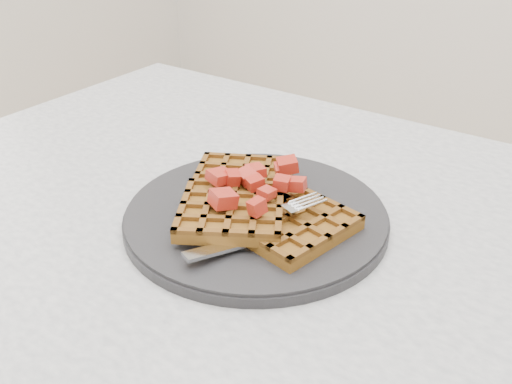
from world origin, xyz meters
TOP-DOWN VIEW (x-y plane):
  - table at (0.00, 0.00)m, footprint 1.20×0.80m
  - plate at (-0.07, 0.00)m, footprint 0.31×0.31m
  - waffles at (-0.07, 0.00)m, footprint 0.24×0.23m
  - strawberry_pile at (-0.07, 0.00)m, footprint 0.15×0.15m
  - fork at (-0.03, -0.04)m, footprint 0.09×0.18m

SIDE VIEW (x-z plane):
  - table at x=0.00m, z-range 0.26..1.01m
  - plate at x=-0.07m, z-range 0.75..0.77m
  - fork at x=-0.03m, z-range 0.77..0.78m
  - waffles at x=-0.07m, z-range 0.76..0.79m
  - strawberry_pile at x=-0.07m, z-range 0.79..0.82m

